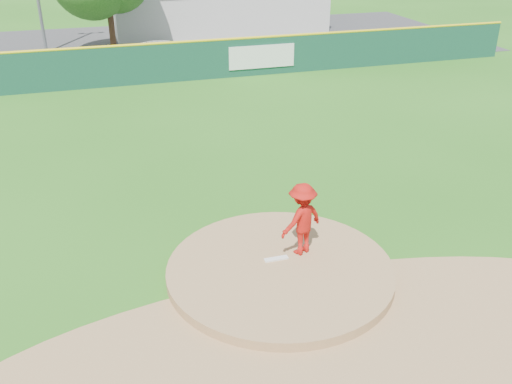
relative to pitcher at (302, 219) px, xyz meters
name	(u,v)px	position (x,y,z in m)	size (l,w,h in m)	color
ground	(280,275)	(-0.71, -0.46, -1.19)	(120.00, 120.00, 0.00)	#286B19
pitchers_mound	(280,275)	(-0.71, -0.46, -1.19)	(5.50, 5.50, 0.50)	#9E774C
pitching_rubber	(276,259)	(-0.71, -0.16, -0.92)	(0.60, 0.15, 0.04)	white
infield_dirt_arc	(330,357)	(-0.71, -3.46, -1.18)	(15.40, 15.40, 0.01)	#9E774C
parking_lot	(144,46)	(-0.71, 26.54, -1.18)	(44.00, 16.00, 0.02)	#38383A
pitcher	(302,219)	(0.00, 0.00, 0.00)	(1.21, 0.70, 1.88)	#B8150F
van	(168,54)	(-0.03, 20.67, -0.47)	(2.32, 5.04, 1.40)	white
pool_building_grp	(215,5)	(5.29, 31.53, 0.48)	(15.20, 8.20, 3.31)	silver
fence_banners	(86,69)	(-4.51, 17.46, -0.19)	(21.58, 0.04, 1.20)	#5A160C
outfield_fence	(164,61)	(-0.71, 17.54, -0.10)	(40.00, 0.14, 2.07)	#144334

